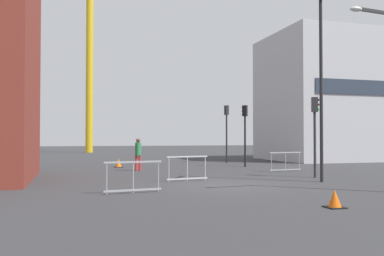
{
  "coord_description": "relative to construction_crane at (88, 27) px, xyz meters",
  "views": [
    {
      "loc": [
        -5.88,
        -15.37,
        1.88
      ],
      "look_at": [
        0.0,
        5.17,
        2.37
      ],
      "focal_mm": 39.15,
      "sensor_mm": 36.0,
      "label": 1
    }
  ],
  "objects": [
    {
      "name": "ground",
      "position": [
        4.03,
        -39.19,
        -16.0
      ],
      "size": [
        160.0,
        160.0,
        0.0
      ],
      "primitive_type": "plane",
      "color": "#333335"
    },
    {
      "name": "office_block",
      "position": [
        20.1,
        -23.71,
        -10.77
      ],
      "size": [
        12.11,
        8.79,
        10.44
      ],
      "color": "#B7B7BC",
      "rests_on": "ground"
    },
    {
      "name": "construction_crane",
      "position": [
        0.0,
        0.0,
        0.0
      ],
      "size": [
        9.94,
        14.61,
        24.46
      ],
      "color": "gold",
      "rests_on": "ground"
    },
    {
      "name": "streetlamp_tall",
      "position": [
        8.18,
        -39.27,
        -11.4
      ],
      "size": [
        1.17,
        1.69,
        7.81
      ],
      "color": "#232326",
      "rests_on": "ground"
    },
    {
      "name": "traffic_light_corner",
      "position": [
        9.19,
        -25.37,
        -13.15
      ],
      "size": [
        0.3,
        0.39,
        4.27
      ],
      "color": "#232326",
      "rests_on": "ground"
    },
    {
      "name": "traffic_light_median",
      "position": [
        8.84,
        -29.62,
        -13.34
      ],
      "size": [
        0.37,
        0.37,
        3.96
      ],
      "color": "black",
      "rests_on": "ground"
    },
    {
      "name": "traffic_light_near",
      "position": [
        9.13,
        -37.25,
        -13.44
      ],
      "size": [
        0.39,
        0.33,
        3.78
      ],
      "color": "#2D2D30",
      "rests_on": "ground"
    },
    {
      "name": "pedestrian_walking",
      "position": [
        1.74,
        -30.94,
        -14.92
      ],
      "size": [
        0.34,
        0.34,
        1.83
      ],
      "color": "red",
      "rests_on": "ground"
    },
    {
      "name": "safety_barrier_mid_span",
      "position": [
        9.5,
        -33.74,
        -15.43
      ],
      "size": [
        2.04,
        0.31,
        1.08
      ],
      "color": "#9EA0A5",
      "rests_on": "ground"
    },
    {
      "name": "safety_barrier_right_run",
      "position": [
        0.13,
        -40.4,
        -15.43
      ],
      "size": [
        1.99,
        0.31,
        1.08
      ],
      "color": "#9EA0A5",
      "rests_on": "ground"
    },
    {
      "name": "safety_barrier_left_run",
      "position": [
        2.94,
        -37.09,
        -15.43
      ],
      "size": [
        1.9,
        0.34,
        1.08
      ],
      "color": "#B2B5BA",
      "rests_on": "ground"
    },
    {
      "name": "traffic_cone_on_verge",
      "position": [
        0.97,
        -27.84,
        -15.74
      ],
      "size": [
        0.55,
        0.55,
        0.56
      ],
      "color": "black",
      "rests_on": "ground"
    },
    {
      "name": "traffic_cone_striped",
      "position": [
        4.9,
        -44.85,
        -15.77
      ],
      "size": [
        0.48,
        0.48,
        0.49
      ],
      "color": "black",
      "rests_on": "ground"
    }
  ]
}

